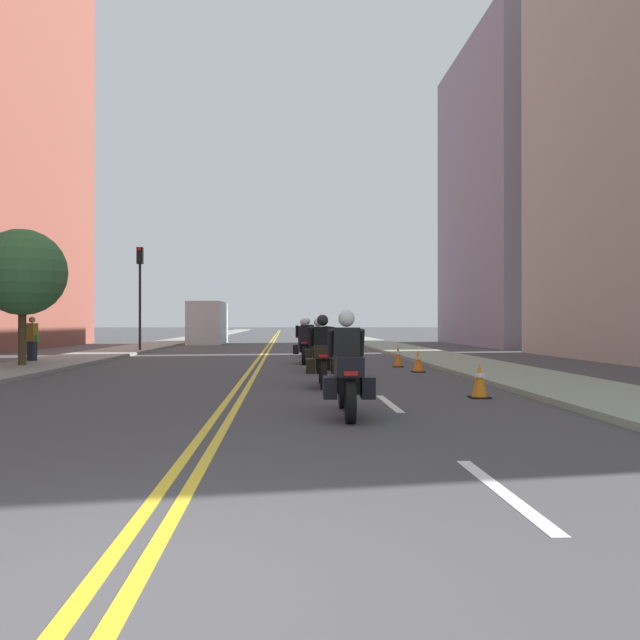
% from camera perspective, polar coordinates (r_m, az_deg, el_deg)
% --- Properties ---
extents(ground_plane, '(264.00, 264.00, 0.00)m').
position_cam_1_polar(ground_plane, '(51.47, -4.16, -1.81)').
color(ground_plane, '#434246').
extents(sidewalk_left, '(2.77, 144.00, 0.12)m').
position_cam_1_polar(sidewalk_left, '(52.07, -11.89, -1.72)').
color(sidewalk_left, gray).
rests_on(sidewalk_left, ground).
extents(sidewalk_right, '(2.77, 144.00, 0.12)m').
position_cam_1_polar(sidewalk_right, '(51.82, 3.61, -1.74)').
color(sidewalk_right, gray).
rests_on(sidewalk_right, ground).
extents(centreline_yellow_inner, '(0.12, 132.00, 0.01)m').
position_cam_1_polar(centreline_yellow_inner, '(51.48, -4.29, -1.81)').
color(centreline_yellow_inner, yellow).
rests_on(centreline_yellow_inner, ground).
extents(centreline_yellow_outer, '(0.12, 132.00, 0.01)m').
position_cam_1_polar(centreline_yellow_outer, '(51.47, -4.02, -1.81)').
color(centreline_yellow_outer, yellow).
rests_on(centreline_yellow_outer, ground).
extents(lane_dashes_white, '(0.14, 56.40, 0.01)m').
position_cam_1_polar(lane_dashes_white, '(32.53, 0.17, -2.75)').
color(lane_dashes_white, silver).
rests_on(lane_dashes_white, ground).
extents(building_right_1, '(7.75, 14.62, 19.09)m').
position_cam_1_polar(building_right_1, '(43.84, 17.60, 10.45)').
color(building_right_1, gray).
rests_on(building_right_1, ground).
extents(motorcycle_0, '(0.77, 2.26, 1.64)m').
position_cam_1_polar(motorcycle_0, '(9.99, 2.39, -4.83)').
color(motorcycle_0, black).
rests_on(motorcycle_0, ground).
extents(motorcycle_1, '(0.77, 2.15, 1.63)m').
position_cam_1_polar(motorcycle_1, '(14.54, 0.24, -3.36)').
color(motorcycle_1, black).
rests_on(motorcycle_1, ground).
extents(motorcycle_2, '(0.77, 2.29, 1.59)m').
position_cam_1_polar(motorcycle_2, '(18.94, -0.16, -2.57)').
color(motorcycle_2, black).
rests_on(motorcycle_2, ground).
extents(motorcycle_3, '(0.77, 2.27, 1.59)m').
position_cam_1_polar(motorcycle_3, '(22.75, -1.44, -2.23)').
color(motorcycle_3, black).
rests_on(motorcycle_3, ground).
extents(motorcycle_4, '(0.78, 2.23, 1.62)m').
position_cam_1_polar(motorcycle_4, '(27.61, -1.11, -1.86)').
color(motorcycle_4, black).
rests_on(motorcycle_4, ground).
extents(traffic_cone_0, '(0.37, 0.37, 0.63)m').
position_cam_1_polar(traffic_cone_0, '(19.00, 8.65, -3.62)').
color(traffic_cone_0, black).
rests_on(traffic_cone_0, ground).
extents(traffic_cone_1, '(0.38, 0.38, 0.69)m').
position_cam_1_polar(traffic_cone_1, '(12.77, 13.89, -5.18)').
color(traffic_cone_1, black).
rests_on(traffic_cone_1, ground).
extents(traffic_cone_2, '(0.32, 0.32, 0.72)m').
position_cam_1_polar(traffic_cone_2, '(21.07, 6.90, -3.18)').
color(traffic_cone_2, black).
rests_on(traffic_cone_2, ground).
extents(traffic_light_near, '(0.28, 0.38, 5.05)m').
position_cam_1_polar(traffic_light_near, '(32.22, -15.60, 3.41)').
color(traffic_light_near, black).
rests_on(traffic_light_near, ground).
extents(pedestrian_2, '(0.50, 0.37, 1.65)m').
position_cam_1_polar(pedestrian_2, '(24.42, -24.05, -1.59)').
color(pedestrian_2, '#23283A').
rests_on(pedestrian_2, ground).
extents(street_tree_0, '(2.70, 2.70, 4.37)m').
position_cam_1_polar(street_tree_0, '(22.27, -24.78, 3.82)').
color(street_tree_0, '#483A23').
rests_on(street_tree_0, ground).
extents(parked_truck, '(2.20, 6.50, 2.80)m').
position_cam_1_polar(parked_truck, '(44.28, -9.80, -0.42)').
color(parked_truck, silver).
rests_on(parked_truck, ground).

